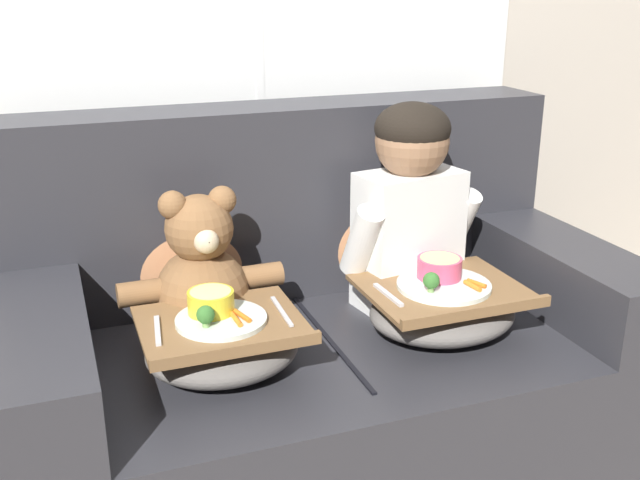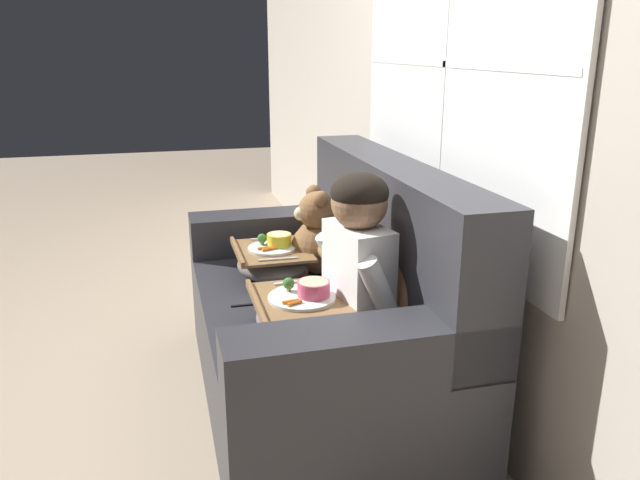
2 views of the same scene
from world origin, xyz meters
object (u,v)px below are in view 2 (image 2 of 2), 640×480
Objects in this scene: throw_pillow_behind_child at (401,277)px; teddy_bear at (316,238)px; couch at (329,320)px; child_figure at (358,245)px; lap_tray_child at (302,313)px; throw_pillow_behind_teddy at (352,233)px; lap_tray_teddy at (272,261)px.

throw_pillow_behind_child is 0.61m from teddy_bear.
child_figure reaches higher than couch.
lap_tray_child is at bearing -90.04° from child_figure.
teddy_bear is at bearing -89.97° from throw_pillow_behind_teddy.
child_figure is 0.32m from lap_tray_child.
child_figure reaches higher than lap_tray_child.
teddy_bear is (0.00, -0.17, -0.01)m from throw_pillow_behind_teddy.
couch is at bearing -33.22° from throw_pillow_behind_teddy.
throw_pillow_behind_child is 0.39m from lap_tray_child.
couch is at bearing 31.78° from lap_tray_teddy.
lap_tray_teddy is at bearing -179.97° from lap_tray_child.
couch reaches higher than lap_tray_teddy.
throw_pillow_behind_child is (0.29, 0.19, 0.28)m from couch.
child_figure reaches higher than throw_pillow_behind_teddy.
teddy_bear reaches higher than lap_tray_teddy.
teddy_bear is at bearing -179.56° from child_figure.
throw_pillow_behind_teddy is 0.83× the size of teddy_bear.
throw_pillow_behind_child is at bearing 90.01° from lap_tray_child.
throw_pillow_behind_child is 0.59m from throw_pillow_behind_teddy.
couch is at bearing 148.19° from lap_tray_child.
throw_pillow_behind_teddy is (-0.59, 0.00, 0.00)m from throw_pillow_behind_child.
couch is 0.45m from throw_pillow_behind_teddy.
throw_pillow_behind_teddy is at bearing 164.15° from child_figure.
throw_pillow_behind_child is 0.22m from child_figure.
teddy_bear reaches higher than lap_tray_child.
couch is 2.79× the size of child_figure.
lap_tray_child is (0.59, -0.20, -0.10)m from teddy_bear.
throw_pillow_behind_teddy is 0.17m from teddy_bear.
throw_pillow_behind_teddy reaches higher than lap_tray_child.
couch is 0.39m from lap_tray_child.
throw_pillow_behind_teddy is at bearing 89.87° from lap_tray_teddy.
teddy_bear is at bearing 175.90° from couch.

